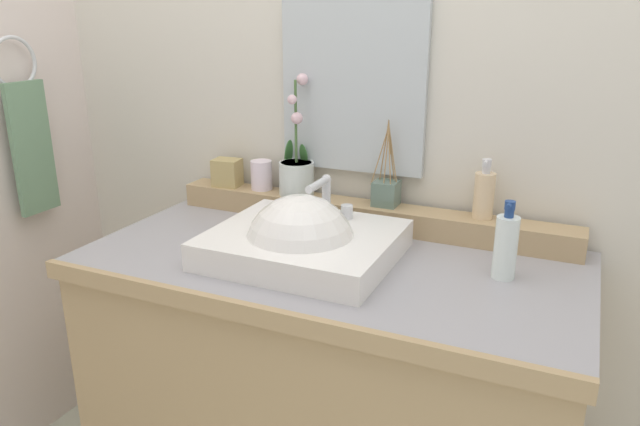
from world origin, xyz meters
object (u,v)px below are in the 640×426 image
object	(u,v)px
reed_diffuser	(386,192)
lotion_bottle	(506,246)
tumbler_cup	(261,175)
soap_dispenser	(484,194)
hand_towel	(32,148)
potted_plant	(297,170)
sink_basin	(302,247)
trinket_box	(227,173)

from	to	relation	value
reed_diffuser	lotion_bottle	world-z (taller)	reed_diffuser
tumbler_cup	reed_diffuser	size ratio (longest dim) A/B	0.37
soap_dispenser	hand_towel	size ratio (longest dim) A/B	0.38
soap_dispenser	lotion_bottle	xyz separation A→B (m)	(0.09, -0.21, -0.06)
soap_dispenser	lotion_bottle	size ratio (longest dim) A/B	0.86
potted_plant	soap_dispenser	size ratio (longest dim) A/B	2.22
soap_dispenser	reed_diffuser	size ratio (longest dim) A/B	0.66
soap_dispenser	tumbler_cup	bearing A→B (deg)	-179.88
tumbler_cup	potted_plant	bearing A→B (deg)	-2.75
sink_basin	reed_diffuser	size ratio (longest dim) A/B	1.85
tumbler_cup	reed_diffuser	xyz separation A→B (m)	(0.40, 0.00, -0.01)
tumbler_cup	hand_towel	bearing A→B (deg)	-161.40
reed_diffuser	hand_towel	world-z (taller)	hand_towel
soap_dispenser	trinket_box	bearing A→B (deg)	-179.22
lotion_bottle	sink_basin	bearing A→B (deg)	-168.87
tumbler_cup	sink_basin	bearing A→B (deg)	-46.87
sink_basin	trinket_box	size ratio (longest dim) A/B	5.30
sink_basin	tumbler_cup	bearing A→B (deg)	133.13
potted_plant	reed_diffuser	world-z (taller)	potted_plant
sink_basin	potted_plant	size ratio (longest dim) A/B	1.27
sink_basin	potted_plant	bearing A→B (deg)	118.38
lotion_bottle	hand_towel	bearing A→B (deg)	-179.12
reed_diffuser	trinket_box	size ratio (longest dim) A/B	2.86
tumbler_cup	soap_dispenser	bearing A→B (deg)	0.12
sink_basin	reed_diffuser	bearing A→B (deg)	69.30
sink_basin	hand_towel	distance (m)	1.00
sink_basin	hand_towel	xyz separation A→B (m)	(-0.98, 0.07, 0.15)
soap_dispenser	potted_plant	bearing A→B (deg)	-179.23
sink_basin	lotion_bottle	xyz separation A→B (m)	(0.48, 0.09, 0.05)
potted_plant	trinket_box	xyz separation A→B (m)	(-0.24, -0.00, -0.03)
soap_dispenser	trinket_box	xyz separation A→B (m)	(-0.79, -0.01, -0.02)
potted_plant	hand_towel	world-z (taller)	potted_plant
sink_basin	lotion_bottle	distance (m)	0.49
tumbler_cup	hand_towel	distance (m)	0.74
sink_basin	hand_towel	world-z (taller)	hand_towel
soap_dispenser	tumbler_cup	xyz separation A→B (m)	(-0.67, -0.00, -0.02)
potted_plant	reed_diffuser	bearing A→B (deg)	1.78
trinket_box	hand_towel	bearing A→B (deg)	-164.75
soap_dispenser	hand_towel	xyz separation A→B (m)	(-1.37, -0.24, 0.05)
sink_basin	trinket_box	distance (m)	0.51
sink_basin	potted_plant	xyz separation A→B (m)	(-0.16, 0.30, 0.11)
potted_plant	hand_towel	size ratio (longest dim) A/B	0.85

